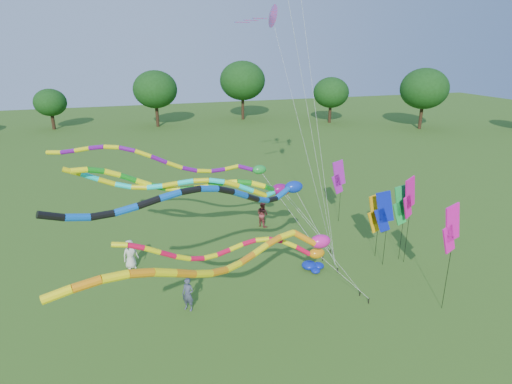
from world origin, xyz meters
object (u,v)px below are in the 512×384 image
object	(u,v)px
person_b	(188,294)
tube_kite_orange	(248,255)
blue_nylon_heap	(316,268)
person_c	(262,214)
tube_kite_red	(248,250)
person_a	(130,254)

from	to	relation	value
person_b	tube_kite_orange	bearing A→B (deg)	-25.04
blue_nylon_heap	person_c	size ratio (longest dim) A/B	0.59
tube_kite_red	tube_kite_orange	xyz separation A→B (m)	(-0.70, -2.29, 1.01)
tube_kite_orange	person_c	size ratio (longest dim) A/B	7.22
person_b	person_c	xyz separation A→B (m)	(6.64, 8.50, 0.06)
tube_kite_orange	person_c	xyz separation A→B (m)	(4.83, 12.58, -3.78)
tube_kite_red	blue_nylon_heap	distance (m)	6.99
tube_kite_red	person_a	world-z (taller)	tube_kite_red
person_b	person_a	bearing A→B (deg)	156.78
blue_nylon_heap	person_c	distance (m)	7.01
person_a	person_b	distance (m)	5.68
tube_kite_orange	person_a	xyz separation A→B (m)	(-4.28, 9.20, -3.82)
blue_nylon_heap	person_c	xyz separation A→B (m)	(-0.89, 6.92, 0.74)
person_a	person_c	size ratio (longest dim) A/B	0.96
tube_kite_red	person_c	size ratio (longest dim) A/B	6.34
blue_nylon_heap	tube_kite_red	bearing A→B (deg)	-146.05
blue_nylon_heap	person_a	world-z (taller)	person_a
blue_nylon_heap	person_b	bearing A→B (deg)	-168.12
tube_kite_red	blue_nylon_heap	xyz separation A→B (m)	(5.02, 3.38, -3.50)
blue_nylon_heap	person_b	world-z (taller)	person_b
person_a	person_b	size ratio (longest dim) A/B	1.03
tube_kite_orange	person_c	distance (m)	14.00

